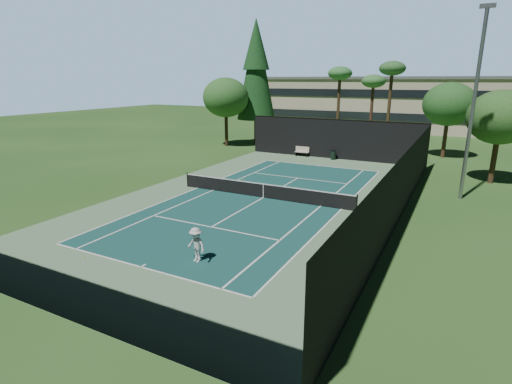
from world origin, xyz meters
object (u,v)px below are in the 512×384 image
tennis_ball_b (233,180)px  trash_bin (333,155)px  player (196,245)px  tennis_ball_a (84,257)px  tennis_net (263,190)px  tennis_ball_c (295,194)px  tennis_ball_d (243,179)px  park_bench (302,151)px

tennis_ball_b → trash_bin: size_ratio=0.08×
player → tennis_ball_a: (-4.81, -2.07, -0.77)m
tennis_net → trash_bin: size_ratio=13.65×
tennis_ball_c → trash_bin: (-1.41, 13.68, 0.45)m
player → tennis_ball_b: bearing=128.3°
player → trash_bin: player is taller
tennis_ball_d → tennis_ball_c: bearing=-21.0°
tennis_ball_d → trash_bin: trash_bin is taller
trash_bin → player: bearing=-86.5°
trash_bin → park_bench: bearing=175.1°
trash_bin → tennis_ball_a: bearing=-96.6°
tennis_ball_d → trash_bin: bearing=71.1°
player → tennis_ball_b: size_ratio=21.80×
tennis_ball_a → trash_bin: 28.00m
player → tennis_ball_b: player is taller
tennis_net → trash_bin: 15.48m
tennis_ball_b → tennis_ball_d: size_ratio=0.96×
tennis_net → tennis_ball_a: size_ratio=192.56×
tennis_ball_b → player: bearing=-65.7°
player → trash_bin: 25.79m
tennis_ball_b → trash_bin: (4.54, 12.22, 0.44)m
tennis_ball_d → park_bench: 11.93m
tennis_ball_a → tennis_ball_b: (-1.31, 15.59, 0.00)m
tennis_net → trash_bin: tennis_net is taller
tennis_net → tennis_ball_a: 12.71m
tennis_net → tennis_ball_d: size_ratio=168.33×
tennis_ball_a → park_bench: size_ratio=0.04×
player → tennis_ball_d: bearing=125.4°
tennis_net → trash_bin: (0.22, 15.48, -0.08)m
player → tennis_ball_d: size_ratio=20.85×
tennis_net → tennis_ball_c: 2.48m
tennis_net → park_bench: 16.11m
tennis_ball_d → park_bench: park_bench is taller
tennis_ball_a → tennis_net: bearing=76.3°
player → park_bench: (-5.07, 26.05, -0.25)m
tennis_net → tennis_ball_b: bearing=143.0°
tennis_ball_a → tennis_ball_b: 15.65m
tennis_ball_b → trash_bin: 13.04m
tennis_ball_b → park_bench: (1.05, 12.52, 0.51)m
tennis_ball_c → trash_bin: trash_bin is taller
park_bench → trash_bin: 3.51m
tennis_ball_a → tennis_ball_c: size_ratio=1.00×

